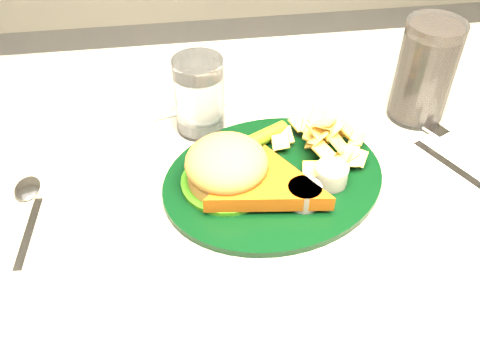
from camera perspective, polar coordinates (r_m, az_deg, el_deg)
The scene contains 7 objects.
table at distance 1.00m, azimuth 0.49°, elevation -16.49°, with size 1.20×0.80×0.75m, color #9E9A8F, non-canonical shape.
dinner_plate at distance 0.69m, azimuth 3.71°, elevation 1.86°, with size 0.30×0.25×0.07m, color black, non-canonical shape.
water_glass at distance 0.77m, azimuth -4.37°, elevation 8.96°, with size 0.07×0.07×0.11m, color white.
cola_glass at distance 0.83m, azimuth 19.13°, elevation 10.86°, with size 0.08×0.08×0.15m, color black.
fork_napkin at distance 0.78m, azimuth 21.78°, elevation 1.45°, with size 0.14×0.19×0.01m, color white, non-canonical shape.
spoon at distance 0.69m, azimuth -21.64°, elevation -5.13°, with size 0.04×0.16×0.01m, color silver, non-canonical shape.
wrapped_straw at distance 0.84m, azimuth -5.72°, elevation 7.31°, with size 0.19×0.07×0.01m, color white, non-canonical shape.
Camera 1 is at (-0.08, -0.50, 1.24)m, focal length 40.00 mm.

